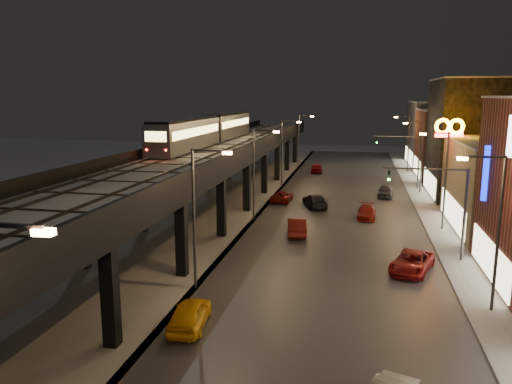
{
  "coord_description": "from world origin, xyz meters",
  "views": [
    {
      "loc": [
        9.23,
        -15.83,
        12.18
      ],
      "look_at": [
        1.73,
        20.39,
        5.0
      ],
      "focal_mm": 35.0,
      "sensor_mm": 36.0,
      "label": 1
    }
  ],
  "objects_px": {
    "car_near_white": "(297,227)",
    "subway_train": "(209,129)",
    "car_mid_silver": "(282,197)",
    "car_onc_red": "(385,192)",
    "car_onc_dark": "(412,263)",
    "car_taxi": "(190,315)",
    "car_onc_white": "(367,213)",
    "car_mid_dark": "(315,201)",
    "car_far_white": "(316,168)"
  },
  "relations": [
    {
      "from": "car_taxi",
      "to": "car_mid_silver",
      "type": "height_order",
      "value": "car_taxi"
    },
    {
      "from": "car_mid_silver",
      "to": "car_onc_dark",
      "type": "height_order",
      "value": "car_onc_dark"
    },
    {
      "from": "car_mid_dark",
      "to": "car_near_white",
      "type": "bearing_deg",
      "value": 68.62
    },
    {
      "from": "car_taxi",
      "to": "car_mid_silver",
      "type": "relative_size",
      "value": 0.98
    },
    {
      "from": "car_mid_dark",
      "to": "car_onc_white",
      "type": "height_order",
      "value": "car_mid_dark"
    },
    {
      "from": "subway_train",
      "to": "car_onc_dark",
      "type": "xyz_separation_m",
      "value": [
        21.66,
        -23.28,
        -7.53
      ]
    },
    {
      "from": "car_near_white",
      "to": "car_onc_white",
      "type": "distance_m",
      "value": 9.59
    },
    {
      "from": "car_near_white",
      "to": "car_far_white",
      "type": "distance_m",
      "value": 36.83
    },
    {
      "from": "car_far_white",
      "to": "car_onc_red",
      "type": "height_order",
      "value": "car_far_white"
    },
    {
      "from": "car_far_white",
      "to": "subway_train",
      "type": "bearing_deg",
      "value": 57.4
    },
    {
      "from": "car_onc_dark",
      "to": "car_onc_red",
      "type": "height_order",
      "value": "car_onc_red"
    },
    {
      "from": "car_near_white",
      "to": "car_far_white",
      "type": "xyz_separation_m",
      "value": [
        -1.42,
        36.8,
        0.0
      ]
    },
    {
      "from": "car_near_white",
      "to": "car_onc_white",
      "type": "height_order",
      "value": "car_near_white"
    },
    {
      "from": "car_onc_white",
      "to": "subway_train",
      "type": "bearing_deg",
      "value": 159.1
    },
    {
      "from": "car_mid_silver",
      "to": "car_onc_white",
      "type": "height_order",
      "value": "car_onc_white"
    },
    {
      "from": "car_far_white",
      "to": "car_onc_red",
      "type": "distance_m",
      "value": 20.49
    },
    {
      "from": "car_far_white",
      "to": "car_onc_white",
      "type": "bearing_deg",
      "value": 99.48
    },
    {
      "from": "car_mid_silver",
      "to": "car_mid_dark",
      "type": "height_order",
      "value": "car_mid_dark"
    },
    {
      "from": "car_far_white",
      "to": "car_onc_dark",
      "type": "bearing_deg",
      "value": 98.29
    },
    {
      "from": "car_near_white",
      "to": "car_onc_red",
      "type": "height_order",
      "value": "car_near_white"
    },
    {
      "from": "car_mid_silver",
      "to": "car_onc_red",
      "type": "xyz_separation_m",
      "value": [
        11.88,
        5.29,
        0.1
      ]
    },
    {
      "from": "car_taxi",
      "to": "car_onc_white",
      "type": "relative_size",
      "value": 1.0
    },
    {
      "from": "car_onc_dark",
      "to": "car_onc_white",
      "type": "relative_size",
      "value": 1.16
    },
    {
      "from": "car_mid_silver",
      "to": "subway_train",
      "type": "bearing_deg",
      "value": -8.96
    },
    {
      "from": "subway_train",
      "to": "car_far_white",
      "type": "xyz_separation_m",
      "value": [
        11.2,
        21.35,
        -7.47
      ]
    },
    {
      "from": "car_onc_white",
      "to": "car_mid_silver",
      "type": "bearing_deg",
      "value": 149.5
    },
    {
      "from": "car_onc_dark",
      "to": "car_near_white",
      "type": "bearing_deg",
      "value": 157.83
    },
    {
      "from": "subway_train",
      "to": "car_mid_dark",
      "type": "relative_size",
      "value": 6.58
    },
    {
      "from": "car_near_white",
      "to": "car_far_white",
      "type": "relative_size",
      "value": 1.03
    },
    {
      "from": "car_mid_dark",
      "to": "car_onc_white",
      "type": "xyz_separation_m",
      "value": [
        5.53,
        -4.08,
        -0.09
      ]
    },
    {
      "from": "car_taxi",
      "to": "car_mid_dark",
      "type": "bearing_deg",
      "value": -102.95
    },
    {
      "from": "car_near_white",
      "to": "car_onc_white",
      "type": "relative_size",
      "value": 1.05
    },
    {
      "from": "car_taxi",
      "to": "car_onc_dark",
      "type": "xyz_separation_m",
      "value": [
        12.37,
        11.17,
        -0.04
      ]
    },
    {
      "from": "car_near_white",
      "to": "car_mid_dark",
      "type": "xyz_separation_m",
      "value": [
        0.59,
        11.46,
        -0.03
      ]
    },
    {
      "from": "car_far_white",
      "to": "car_onc_white",
      "type": "height_order",
      "value": "car_far_white"
    },
    {
      "from": "car_far_white",
      "to": "car_near_white",
      "type": "bearing_deg",
      "value": 87.31
    },
    {
      "from": "car_near_white",
      "to": "car_far_white",
      "type": "bearing_deg",
      "value": -96.39
    },
    {
      "from": "car_far_white",
      "to": "car_taxi",
      "type": "bearing_deg",
      "value": 83.14
    },
    {
      "from": "car_onc_dark",
      "to": "car_onc_white",
      "type": "bearing_deg",
      "value": 119.57
    },
    {
      "from": "car_near_white",
      "to": "car_onc_red",
      "type": "relative_size",
      "value": 1.1
    },
    {
      "from": "subway_train",
      "to": "car_taxi",
      "type": "xyz_separation_m",
      "value": [
        9.29,
        -34.45,
        -7.49
      ]
    },
    {
      "from": "car_mid_dark",
      "to": "car_onc_red",
      "type": "distance_m",
      "value": 10.79
    },
    {
      "from": "car_mid_silver",
      "to": "car_far_white",
      "type": "relative_size",
      "value": 1.0
    },
    {
      "from": "car_taxi",
      "to": "car_onc_dark",
      "type": "bearing_deg",
      "value": -143.53
    },
    {
      "from": "car_onc_dark",
      "to": "car_onc_red",
      "type": "relative_size",
      "value": 1.21
    },
    {
      "from": "car_far_white",
      "to": "car_onc_white",
      "type": "distance_m",
      "value": 30.37
    },
    {
      "from": "car_onc_dark",
      "to": "car_mid_dark",
      "type": "bearing_deg",
      "value": 132.37
    },
    {
      "from": "car_near_white",
      "to": "subway_train",
      "type": "bearing_deg",
      "value": -59.36
    },
    {
      "from": "subway_train",
      "to": "car_onc_dark",
      "type": "bearing_deg",
      "value": -47.06
    },
    {
      "from": "car_onc_red",
      "to": "car_onc_dark",
      "type": "bearing_deg",
      "value": -83.37
    }
  ]
}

